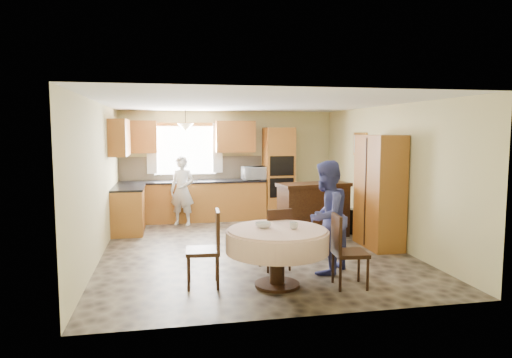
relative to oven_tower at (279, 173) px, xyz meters
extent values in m
cube|color=#6E604D|center=(-1.15, -2.69, -1.06)|extent=(5.00, 6.00, 0.01)
cube|color=white|center=(-1.15, -2.69, 1.44)|extent=(5.00, 6.00, 0.01)
cube|color=tan|center=(-1.15, 0.31, 0.19)|extent=(5.00, 0.02, 2.50)
cube|color=tan|center=(-1.15, -5.69, 0.19)|extent=(5.00, 0.02, 2.50)
cube|color=tan|center=(-3.65, -2.69, 0.19)|extent=(0.02, 6.00, 2.50)
cube|color=tan|center=(1.35, -2.69, 0.19)|extent=(0.02, 6.00, 2.50)
cube|color=white|center=(-2.15, 0.29, 0.54)|extent=(1.40, 0.03, 1.10)
cube|color=white|center=(-2.90, 0.24, 0.59)|extent=(0.22, 0.02, 1.15)
cube|color=white|center=(-1.40, 0.24, 0.59)|extent=(0.22, 0.02, 1.15)
cube|color=#BA7931|center=(-2.00, 0.01, -0.62)|extent=(3.30, 0.60, 0.88)
cube|color=black|center=(-2.00, 0.01, -0.16)|extent=(3.30, 0.64, 0.04)
cube|color=#BA7931|center=(-3.35, -0.89, -0.62)|extent=(0.60, 1.20, 0.88)
cube|color=black|center=(-3.35, -0.89, -0.16)|extent=(0.64, 1.20, 0.04)
cube|color=tan|center=(-2.00, 0.30, 0.12)|extent=(3.30, 0.02, 0.55)
cube|color=#B8692E|center=(-3.20, 0.15, 0.85)|extent=(0.85, 0.33, 0.72)
cube|color=#B8692E|center=(-1.00, 0.15, 0.85)|extent=(0.90, 0.33, 0.72)
cube|color=#B8692E|center=(-3.48, -0.89, 0.85)|extent=(0.33, 1.20, 0.72)
cube|color=#BA7931|center=(0.00, 0.00, 0.00)|extent=(0.66, 0.62, 2.12)
cube|color=black|center=(0.00, -0.31, 0.19)|extent=(0.56, 0.01, 0.45)
cube|color=black|center=(0.00, -0.31, -0.31)|extent=(0.56, 0.01, 0.45)
cone|color=beige|center=(-2.15, -0.19, 1.06)|extent=(0.36, 0.36, 0.18)
cube|color=#36200E|center=(0.18, -2.06, -0.57)|extent=(1.46, 0.82, 0.99)
cube|color=black|center=(1.05, -1.93, -0.81)|extent=(0.43, 0.36, 0.50)
cube|color=#BA7931|center=(1.07, -3.00, -0.07)|extent=(0.52, 1.03, 1.97)
cylinder|color=#36200E|center=(-1.18, -4.66, -0.71)|extent=(0.20, 0.20, 0.70)
cylinder|color=#36200E|center=(-1.18, -4.66, -1.04)|extent=(0.59, 0.59, 0.04)
cylinder|color=#F4DEC8|center=(-1.18, -4.66, -0.32)|extent=(1.29, 1.29, 0.05)
cylinder|color=#F4DEC8|center=(-1.18, -4.66, -0.46)|extent=(1.35, 1.35, 0.28)
cube|color=#36200E|center=(-2.14, -4.46, -0.59)|extent=(0.47, 0.47, 0.05)
cube|color=#36200E|center=(-1.94, -4.47, -0.31)|extent=(0.07, 0.42, 0.52)
cylinder|color=#36200E|center=(-2.32, -4.64, -0.84)|extent=(0.04, 0.04, 0.45)
cylinder|color=#36200E|center=(-1.95, -4.64, -0.84)|extent=(0.04, 0.04, 0.45)
cylinder|color=#36200E|center=(-2.32, -4.27, -0.84)|extent=(0.04, 0.04, 0.45)
cylinder|color=#36200E|center=(-1.95, -4.27, -0.84)|extent=(0.04, 0.04, 0.45)
cube|color=#36200E|center=(-1.03, -3.89, -0.63)|extent=(0.45, 0.45, 0.05)
cube|color=#36200E|center=(-1.00, -4.07, -0.38)|extent=(0.38, 0.09, 0.47)
cylinder|color=#36200E|center=(-1.20, -4.06, -0.86)|extent=(0.03, 0.03, 0.41)
cylinder|color=#36200E|center=(-0.86, -4.06, -0.86)|extent=(0.03, 0.03, 0.41)
cylinder|color=#36200E|center=(-1.20, -3.72, -0.86)|extent=(0.03, 0.03, 0.41)
cylinder|color=#36200E|center=(-0.86, -3.72, -0.86)|extent=(0.03, 0.03, 0.41)
cube|color=#36200E|center=(-0.25, -4.86, -0.61)|extent=(0.46, 0.46, 0.05)
cube|color=#36200E|center=(-0.44, -4.85, -0.34)|extent=(0.08, 0.40, 0.50)
cylinder|color=#36200E|center=(-0.43, -5.04, -0.85)|extent=(0.04, 0.04, 0.43)
cylinder|color=#36200E|center=(-0.07, -5.04, -0.85)|extent=(0.04, 0.04, 0.43)
cylinder|color=#36200E|center=(-0.43, -4.69, -0.85)|extent=(0.04, 0.04, 0.43)
cylinder|color=#36200E|center=(-0.07, -4.69, -0.85)|extent=(0.04, 0.04, 0.43)
cube|color=gold|center=(1.32, -1.59, 0.71)|extent=(0.05, 0.57, 0.47)
cube|color=silver|center=(1.29, -1.59, 0.71)|extent=(0.01, 0.47, 0.37)
imported|color=silver|center=(-0.59, -0.04, 0.01)|extent=(0.58, 0.42, 0.30)
imported|color=silver|center=(-2.25, -0.42, -0.31)|extent=(0.65, 0.56, 1.51)
imported|color=#3C4082|center=(-0.35, -4.21, -0.25)|extent=(0.99, 0.99, 1.62)
imported|color=#B2B2B2|center=(-0.27, -2.06, -0.05)|extent=(0.31, 0.31, 0.06)
imported|color=silver|center=(0.62, -2.06, 0.06)|extent=(0.11, 0.11, 0.27)
imported|color=#B2B2B2|center=(-0.97, -4.71, -0.25)|extent=(0.13, 0.13, 0.09)
imported|color=#B2B2B2|center=(-1.34, -4.55, -0.26)|extent=(0.25, 0.25, 0.07)
camera|label=1|loc=(-2.59, -10.33, 0.98)|focal=32.00mm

